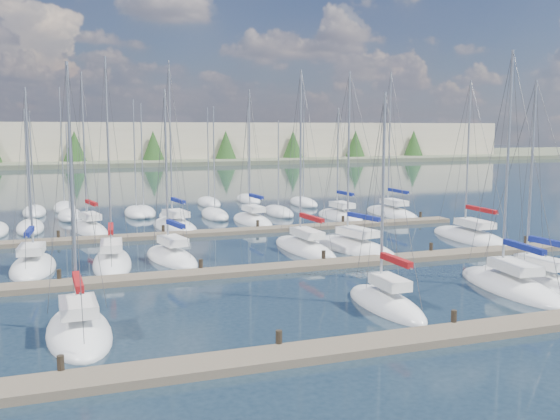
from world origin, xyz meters
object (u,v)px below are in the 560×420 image
object	(u,v)px
sailboat_q	(340,216)
sailboat_m	(471,238)
sailboat_d	(386,304)
sailboat_p	(252,221)
sailboat_l	(353,247)
sailboat_h	(33,267)
sailboat_i	(112,262)
sailboat_n	(89,229)
sailboat_e	(510,286)
sailboat_k	(304,248)
sailboat_o	(175,226)
sailboat_r	(392,213)
sailboat_c	(79,332)
sailboat_j	(171,257)
sailboat_f	(535,281)

from	to	relation	value
sailboat_q	sailboat_m	size ratio (longest dim) A/B	0.87
sailboat_d	sailboat_p	bearing A→B (deg)	85.49
sailboat_l	sailboat_h	bearing A→B (deg)	166.18
sailboat_m	sailboat_i	bearing A→B (deg)	-178.20
sailboat_n	sailboat_m	distance (m)	31.12
sailboat_q	sailboat_p	bearing A→B (deg)	175.64
sailboat_n	sailboat_m	xyz separation A→B (m)	(27.77, -14.05, -0.03)
sailboat_p	sailboat_n	bearing A→B (deg)	176.03
sailboat_q	sailboat_h	world-z (taller)	sailboat_h
sailboat_e	sailboat_n	size ratio (longest dim) A/B	0.96
sailboat_h	sailboat_q	bearing A→B (deg)	31.24
sailboat_p	sailboat_k	bearing A→B (deg)	-96.32
sailboat_d	sailboat_o	distance (m)	28.05
sailboat_d	sailboat_n	world-z (taller)	sailboat_n
sailboat_r	sailboat_m	size ratio (longest dim) A/B	1.14
sailboat_l	sailboat_n	size ratio (longest dim) A/B	0.95
sailboat_r	sailboat_k	bearing A→B (deg)	-137.33
sailboat_o	sailboat_m	bearing A→B (deg)	-41.14
sailboat_o	sailboat_r	distance (m)	21.90
sailboat_l	sailboat_c	distance (m)	23.04
sailboat_d	sailboat_c	size ratio (longest dim) A/B	0.92
sailboat_j	sailboat_f	xyz separation A→B (m)	(17.94, -13.21, -0.00)
sailboat_h	sailboat_k	bearing A→B (deg)	4.05
sailboat_m	sailboat_k	bearing A→B (deg)	-178.95
sailboat_p	sailboat_h	distance (m)	22.97
sailboat_f	sailboat_e	bearing A→B (deg)	-175.25
sailboat_c	sailboat_j	distance (m)	15.09
sailboat_q	sailboat_e	xyz separation A→B (m)	(-2.74, -27.29, 0.01)
sailboat_f	sailboat_m	xyz separation A→B (m)	(5.31, 12.97, -0.01)
sailboat_d	sailboat_o	xyz separation A→B (m)	(-5.32, 27.54, -0.00)
sailboat_o	sailboat_h	distance (m)	17.05
sailboat_l	sailboat_j	size ratio (longest dim) A/B	1.12
sailboat_c	sailboat_r	distance (m)	41.38
sailboat_q	sailboat_o	size ratio (longest dim) A/B	0.75
sailboat_j	sailboat_n	xyz separation A→B (m)	(-4.51, 13.81, 0.01)
sailboat_h	sailboat_n	xyz separation A→B (m)	(3.97, 13.73, 0.02)
sailboat_p	sailboat_n	size ratio (longest dim) A/B	0.92
sailboat_q	sailboat_d	bearing A→B (deg)	-113.86
sailboat_i	sailboat_r	world-z (taller)	sailboat_r
sailboat_i	sailboat_r	size ratio (longest dim) A/B	0.93
sailboat_d	sailboat_c	xyz separation A→B (m)	(-14.11, 0.71, -0.01)
sailboat_f	sailboat_l	bearing A→B (deg)	107.10
sailboat_h	sailboat_j	bearing A→B (deg)	3.98
sailboat_e	sailboat_c	bearing A→B (deg)	-174.03
sailboat_d	sailboat_f	bearing A→B (deg)	6.52
sailboat_c	sailboat_l	bearing A→B (deg)	32.34
sailboat_c	sailboat_e	size ratio (longest dim) A/B	0.90
sailboat_j	sailboat_h	xyz separation A→B (m)	(-8.48, 0.08, -0.01)
sailboat_o	sailboat_h	xyz separation A→B (m)	(-11.03, -13.00, -0.01)
sailboat_k	sailboat_q	bearing A→B (deg)	53.04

